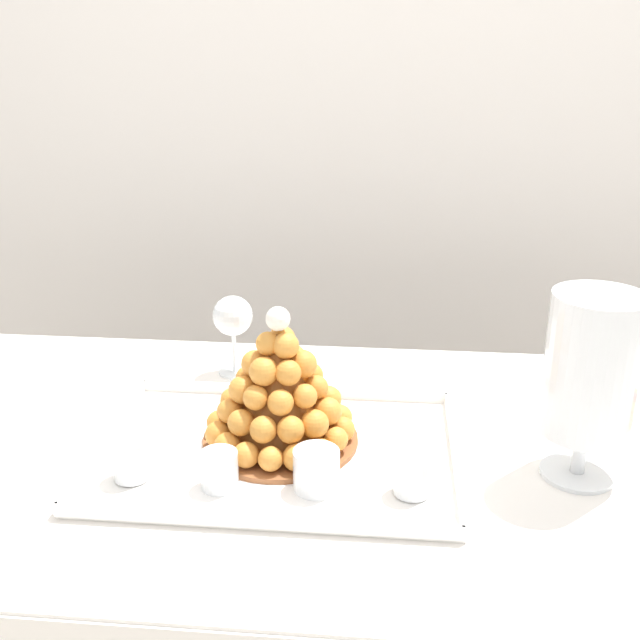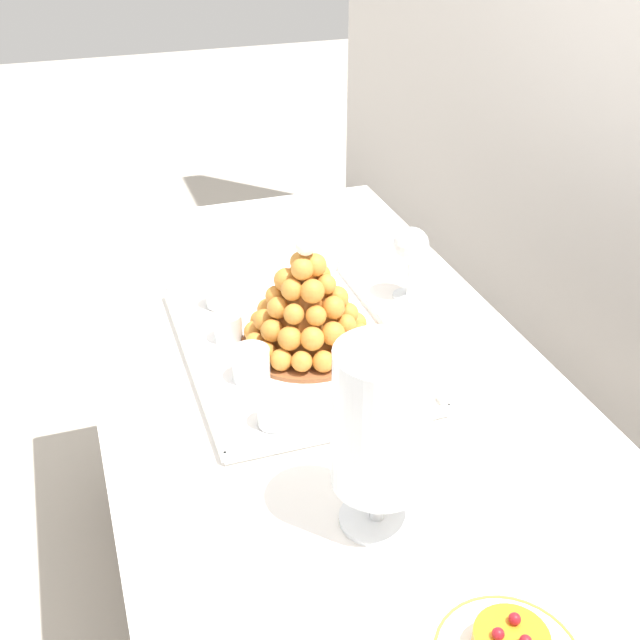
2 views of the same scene
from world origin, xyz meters
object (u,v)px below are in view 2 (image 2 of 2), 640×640
Objects in this scene: dessert_cup_mid_left at (228,328)px; dessert_cup_mid_right at (273,410)px; croquembouche at (306,307)px; dessert_cup_centre at (251,365)px; wine_glass at (411,248)px; macaron_goblet at (381,422)px; serving_tray at (292,349)px; dessert_cup_left at (219,293)px.

dessert_cup_mid_right is at bearing 2.46° from dessert_cup_mid_left.
croquembouche reaches higher than dessert_cup_mid_left.
wine_glass reaches higher than dessert_cup_centre.
serving_tray is at bearing 178.41° from macaron_goblet.
macaron_goblet is 0.63m from wine_glass.
dessert_cup_centre is (0.13, 0.01, 0.00)m from dessert_cup_mid_left.
wine_glass reaches higher than serving_tray.
serving_tray is at bearing -66.80° from wine_glass.
dessert_cup_left is at bearing -179.96° from dessert_cup_mid_right.
dessert_cup_mid_left is at bearing -121.87° from serving_tray.
dessert_cup_left is at bearing -154.68° from serving_tray.
croquembouche is at bearing 119.19° from dessert_cup_centre.
serving_tray is at bearing 58.13° from dessert_cup_mid_left.
dessert_cup_mid_right reaches higher than dessert_cup_mid_left.
dessert_cup_mid_left is at bearing -169.84° from macaron_goblet.
dessert_cup_left and dessert_cup_centre have the same top height.
macaron_goblet is (0.36, 0.08, 0.13)m from dessert_cup_centre.
croquembouche reaches higher than dessert_cup_mid_right.
croquembouche is 4.47× the size of dessert_cup_mid_left.
dessert_cup_centre is (0.07, -0.12, -0.05)m from croquembouche.
wine_glass reaches higher than dessert_cup_left.
serving_tray is at bearing 126.89° from dessert_cup_centre.
wine_glass is at bearing 116.93° from dessert_cup_centre.
croquembouche reaches higher than serving_tray.
dessert_cup_mid_right is (0.26, 0.01, 0.00)m from dessert_cup_mid_left.
dessert_cup_left is (-0.19, -0.09, 0.03)m from serving_tray.
dessert_cup_left is 0.21× the size of macaron_goblet.
dessert_cup_mid_left is 0.13m from dessert_cup_centre.
wine_glass is at bearing 79.18° from dessert_cup_left.
dessert_cup_left reaches higher than dessert_cup_mid_left.
dessert_cup_mid_right is 0.37× the size of wine_glass.
croquembouche is 0.44m from macaron_goblet.
wine_glass is (-0.32, 0.37, 0.07)m from dessert_cup_mid_right.
dessert_cup_left is 0.64m from macaron_goblet.
dessert_cup_centre is (0.07, -0.09, 0.03)m from serving_tray.
serving_tray is 1.95× the size of macaron_goblet.
croquembouche is 0.87× the size of macaron_goblet.
dessert_cup_centre is at bearing -179.16° from dessert_cup_mid_right.
croquembouche is 0.23m from dessert_cup_mid_right.
croquembouche is 1.58× the size of wine_glass.
serving_tray is 8.37× the size of dessert_cup_centre.
serving_tray is 0.32m from wine_glass.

